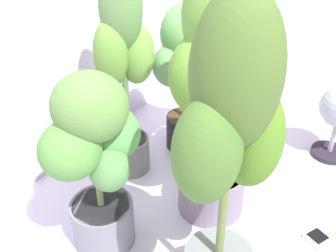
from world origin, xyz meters
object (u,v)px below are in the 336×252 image
object	(u,v)px
potted_plant_back_center	(124,65)
potted_plant_back_left	(95,156)
potted_plant_front_left	(230,149)
potted_plant_center	(220,80)
potted_plant_back_right	(187,63)
hygrometer_box	(317,238)

from	to	relation	value
potted_plant_back_center	potted_plant_back_left	bearing A→B (deg)	-154.74
potted_plant_front_left	potted_plant_center	xyz separation A→B (m)	(0.37, 0.23, -0.01)
potted_plant_back_right	potted_plant_center	xyz separation A→B (m)	(-0.31, -0.33, 0.14)
hygrometer_box	potted_plant_back_center	bearing A→B (deg)	116.62
potted_plant_back_center	hygrometer_box	world-z (taller)	potted_plant_back_center
potted_plant_back_right	hygrometer_box	xyz separation A→B (m)	(-0.25, -0.78, -0.46)
potted_plant_back_right	potted_plant_center	world-z (taller)	potted_plant_center
potted_plant_front_left	potted_plant_back_left	world-z (taller)	potted_plant_front_left
potted_plant_back_right	potted_plant_front_left	distance (m)	0.90
potted_plant_back_left	hygrometer_box	size ratio (longest dim) A/B	6.94
potted_plant_front_left	potted_plant_center	world-z (taller)	potted_plant_front_left
potted_plant_back_right	hygrometer_box	distance (m)	0.94
potted_plant_back_center	potted_plant_center	bearing A→B (deg)	-91.98
potted_plant_back_left	potted_plant_center	world-z (taller)	potted_plant_center
potted_plant_back_right	potted_plant_front_left	size ratio (longest dim) A/B	0.70
potted_plant_back_center	potted_plant_back_right	bearing A→B (deg)	-22.53
potted_plant_front_left	potted_plant_back_right	bearing A→B (deg)	39.08
potted_plant_front_left	potted_plant_back_center	size ratio (longest dim) A/B	1.10
potted_plant_center	potted_plant_back_center	distance (m)	0.46
potted_plant_front_left	hygrometer_box	bearing A→B (deg)	-26.94
potted_plant_back_left	hygrometer_box	world-z (taller)	potted_plant_back_left
hygrometer_box	potted_plant_front_left	bearing A→B (deg)	176.82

